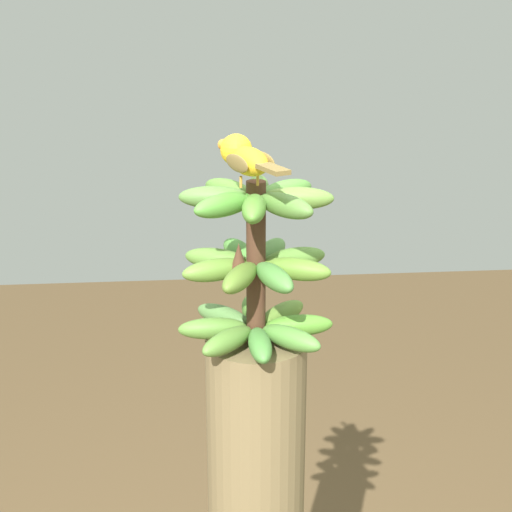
# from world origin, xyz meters

# --- Properties ---
(banana_bunch) EXTENTS (0.30, 0.30, 0.32)m
(banana_bunch) POSITION_xyz_m (-0.00, 0.00, 1.49)
(banana_bunch) COLOR #4C2D1E
(banana_bunch) RESTS_ON banana_tree
(perched_bird) EXTENTS (0.22, 0.11, 0.09)m
(perched_bird) POSITION_xyz_m (-0.03, 0.02, 1.70)
(perched_bird) COLOR #C68933
(perched_bird) RESTS_ON banana_bunch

